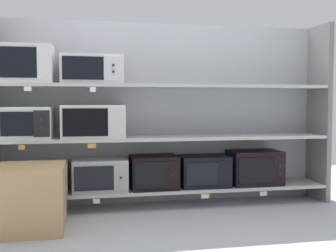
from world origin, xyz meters
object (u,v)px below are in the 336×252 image
Objects in this scene: microwave_8 at (92,70)px; shipping_carton at (31,198)px; microwave_4 at (254,167)px; microwave_2 at (154,172)px; microwave_7 at (28,64)px; microwave_0 at (37,178)px; microwave_1 at (100,174)px; microwave_3 at (204,171)px; microwave_5 at (28,123)px; microwave_6 at (93,121)px.

shipping_carton is (-0.49, -0.54, -1.05)m from microwave_8.
microwave_2 is at bearing -179.99° from microwave_4.
microwave_4 reaches higher than shipping_carton.
microwave_4 is at bearing 0.01° from microwave_2.
microwave_7 is 0.57m from microwave_8.
microwave_1 is at bearing 0.03° from microwave_0.
microwave_3 is 1.93m from microwave_7.
microwave_0 is 1.11m from microwave_8.
microwave_0 is 1.18× the size of microwave_3.
microwave_4 is at bearing -0.00° from microwave_5.
microwave_7 reaches higher than microwave_4.
microwave_5 is (-0.64, -0.00, 0.49)m from microwave_1.
microwave_2 is 0.88× the size of microwave_4.
microwave_0 is at bearing -180.00° from microwave_4.
shipping_carton is (0.08, -0.54, -0.56)m from microwave_5.
microwave_5 reaches higher than shipping_carton.
microwave_2 is at bearing -0.03° from microwave_1.
microwave_4 reaches higher than microwave_2.
shipping_carton is at bearing -153.23° from microwave_2.
microwave_3 is at bearing 18.97° from shipping_carton.
microwave_2 is at bearing -0.00° from microwave_0.
microwave_6 is 1.03× the size of microwave_8.
microwave_0 is 1.08× the size of shipping_carton.
microwave_4 is (2.12, 0.00, 0.03)m from microwave_0.
microwave_1 is at bearing 180.00° from microwave_4.
microwave_0 is 0.51m from microwave_5.
microwave_7 reaches higher than microwave_1.
microwave_0 is at bearing -179.99° from microwave_8.
microwave_4 is at bearing 0.00° from microwave_8.
microwave_8 is 1.07× the size of shipping_carton.
microwave_1 reaches higher than microwave_0.
microwave_2 is 0.77× the size of microwave_6.
microwave_5 reaches higher than microwave_4.
microwave_5 is at bearing -180.00° from microwave_3.
microwave_4 is at bearing -0.03° from microwave_3.
microwave_4 reaches higher than microwave_0.
microwave_0 is at bearing 179.99° from microwave_6.
microwave_4 is 0.91× the size of microwave_8.
microwave_6 reaches higher than microwave_1.
microwave_2 is 1.13m from microwave_8.
microwave_6 is at bearing -179.69° from microwave_1.
microwave_7 is 0.86× the size of shipping_carton.
microwave_5 is at bearing 98.92° from shipping_carton.
microwave_3 is 1.66m from shipping_carton.
microwave_6 is at bearing -179.98° from microwave_3.
microwave_4 is (0.53, -0.00, 0.02)m from microwave_3.
microwave_8 is at bearing 47.67° from shipping_carton.
microwave_2 is 1.03m from microwave_4.
microwave_8 is at bearing -0.00° from microwave_7.
microwave_7 is 0.80× the size of microwave_8.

